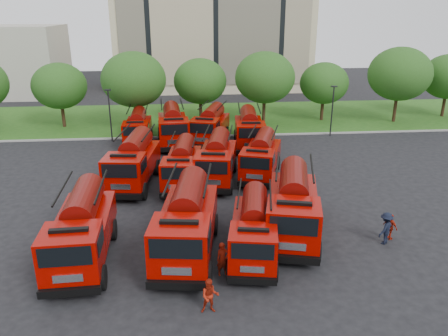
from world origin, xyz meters
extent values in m
plane|color=black|center=(0.00, 0.00, 0.00)|extent=(140.00, 140.00, 0.00)
cube|color=#194B14|center=(0.00, 26.00, 0.06)|extent=(70.00, 16.00, 0.12)
cube|color=gray|center=(0.00, 17.90, 0.07)|extent=(70.00, 0.30, 0.14)
cube|color=beige|center=(2.00, 48.00, 12.50)|extent=(30.00, 14.00, 25.00)
cube|color=black|center=(2.00, 40.90, 12.50)|extent=(28.00, 0.15, 22.00)
cylinder|color=#382314|center=(-16.00, 23.00, 1.19)|extent=(0.36, 0.36, 2.38)
ellipsoid|color=#1E4213|center=(-16.00, 23.00, 4.56)|extent=(5.71, 5.71, 4.86)
cylinder|color=#382314|center=(-8.00, 21.50, 1.40)|extent=(0.36, 0.36, 2.80)
ellipsoid|color=#1E4213|center=(-8.00, 21.50, 5.36)|extent=(6.72, 6.72, 5.71)
cylinder|color=#382314|center=(-1.00, 24.00, 1.22)|extent=(0.36, 0.36, 2.45)
ellipsoid|color=#1E4213|center=(-1.00, 24.00, 4.69)|extent=(5.88, 5.88, 5.00)
cylinder|color=#382314|center=(6.00, 22.50, 1.36)|extent=(0.36, 0.36, 2.73)
ellipsoid|color=#1E4213|center=(6.00, 22.50, 5.23)|extent=(6.55, 6.55, 5.57)
cylinder|color=#382314|center=(13.00, 23.50, 1.14)|extent=(0.36, 0.36, 2.27)
ellipsoid|color=#1E4213|center=(13.00, 23.50, 4.36)|extent=(5.46, 5.46, 4.64)
cylinder|color=#382314|center=(21.00, 22.00, 1.43)|extent=(0.36, 0.36, 2.87)
ellipsoid|color=#1E4213|center=(21.00, 22.00, 5.49)|extent=(6.89, 6.89, 5.85)
cylinder|color=#382314|center=(28.00, 24.00, 1.26)|extent=(0.36, 0.36, 2.52)
cylinder|color=black|center=(-10.00, 17.20, 2.50)|extent=(0.14, 0.14, 5.00)
cube|color=black|center=(-10.00, 17.20, 5.05)|extent=(0.60, 0.25, 0.12)
cylinder|color=black|center=(12.00, 17.20, 2.50)|extent=(0.14, 0.14, 5.00)
cube|color=black|center=(12.00, 17.20, 5.05)|extent=(0.60, 0.25, 0.12)
cube|color=black|center=(-8.17, -4.53, 0.69)|extent=(2.75, 7.57, 0.32)
cube|color=black|center=(-8.02, -8.32, 0.64)|extent=(2.68, 0.37, 0.37)
cube|color=#8A0400|center=(-8.07, -7.09, 1.90)|extent=(2.71, 2.45, 2.08)
cube|color=black|center=(-8.02, -8.29, 2.38)|extent=(2.24, 0.14, 0.91)
cube|color=#8A0400|center=(-8.21, -3.35, 1.55)|extent=(2.81, 5.01, 1.39)
cylinder|color=#550604|center=(-8.21, -3.35, 2.68)|extent=(1.78, 4.55, 1.60)
cylinder|color=black|center=(-9.29, -7.35, 0.59)|extent=(0.42, 1.19, 1.18)
cylinder|color=black|center=(-6.83, -7.26, 0.59)|extent=(0.42, 1.19, 1.18)
cylinder|color=black|center=(-9.47, -2.66, 0.59)|extent=(0.42, 1.19, 1.18)
cylinder|color=black|center=(-7.01, -2.56, 0.59)|extent=(0.42, 1.19, 1.18)
cube|color=black|center=(-2.83, -4.35, 0.72)|extent=(3.55, 8.07, 0.33)
cube|color=black|center=(-3.34, -8.27, 0.67)|extent=(2.80, 0.64, 0.39)
cube|color=#8A0400|center=(-3.17, -7.00, 1.98)|extent=(3.02, 2.78, 2.17)
cube|color=black|center=(-3.34, -8.24, 2.48)|extent=(2.33, 0.36, 0.95)
cube|color=#8A0400|center=(-2.67, -3.13, 1.62)|extent=(3.37, 5.44, 1.45)
cylinder|color=#550604|center=(-2.67, -3.13, 2.80)|extent=(2.26, 4.86, 1.67)
cylinder|color=black|center=(-4.47, -7.05, 0.61)|extent=(0.55, 1.27, 1.23)
cylinder|color=black|center=(-1.93, -7.39, 0.61)|extent=(0.55, 1.27, 1.23)
cylinder|color=black|center=(-3.84, -2.19, 0.61)|extent=(0.55, 1.27, 1.23)
cylinder|color=black|center=(-1.30, -2.53, 0.61)|extent=(0.55, 1.27, 1.23)
cube|color=black|center=(0.63, -4.85, 0.60)|extent=(3.20, 6.71, 0.28)
cube|color=black|center=(0.07, -8.07, 0.55)|extent=(2.31, 0.62, 0.32)
cube|color=#8A0400|center=(0.25, -7.02, 1.63)|extent=(2.57, 2.38, 1.79)
cube|color=black|center=(0.07, -8.04, 2.05)|extent=(1.91, 0.38, 0.78)
cube|color=#8A0400|center=(0.81, -3.85, 1.33)|extent=(2.95, 4.56, 1.20)
cylinder|color=#550604|center=(0.81, -3.85, 2.31)|extent=(2.03, 4.05, 1.38)
cylinder|color=black|center=(-0.82, -7.02, 0.51)|extent=(0.49, 1.05, 1.01)
cylinder|color=black|center=(1.26, -7.39, 0.51)|extent=(0.49, 1.05, 1.01)
cylinder|color=black|center=(-0.13, -3.03, 0.51)|extent=(0.49, 1.05, 1.01)
cylinder|color=black|center=(1.96, -3.40, 0.51)|extent=(0.49, 1.05, 1.01)
cube|color=black|center=(3.19, -2.81, 0.72)|extent=(4.28, 8.09, 0.33)
cube|color=black|center=(2.27, -6.61, 0.66)|extent=(2.74, 0.92, 0.39)
cube|color=#8A0400|center=(2.56, -5.38, 1.96)|extent=(3.19, 2.99, 2.15)
cube|color=black|center=(2.27, -6.58, 2.45)|extent=(2.26, 0.60, 0.94)
cube|color=#8A0400|center=(3.47, -1.63, 1.60)|extent=(3.82, 5.56, 1.43)
cylinder|color=#550604|center=(3.47, -1.63, 2.77)|extent=(2.70, 4.89, 1.65)
cylinder|color=black|center=(1.28, -5.29, 0.61)|extent=(0.66, 1.27, 1.21)
cylinder|color=black|center=(3.74, -5.89, 0.61)|extent=(0.66, 1.27, 1.21)
cylinder|color=black|center=(2.42, -0.58, 0.61)|extent=(0.66, 1.27, 1.21)
cylinder|color=black|center=(4.89, -1.18, 0.61)|extent=(0.66, 1.27, 1.21)
cube|color=black|center=(-6.64, 5.75, 0.71)|extent=(3.42, 7.86, 0.33)
cube|color=black|center=(-7.11, 1.92, 0.65)|extent=(2.73, 0.61, 0.38)
cube|color=#8A0400|center=(-6.96, 3.16, 1.93)|extent=(2.94, 2.70, 2.12)
cube|color=black|center=(-7.11, 1.96, 2.42)|extent=(2.27, 0.34, 0.92)
cube|color=#8A0400|center=(-6.49, 6.94, 1.58)|extent=(3.26, 5.29, 1.41)
cylinder|color=#550604|center=(-6.49, 6.94, 2.73)|extent=(2.18, 4.73, 1.63)
cylinder|color=black|center=(-8.23, 3.10, 0.60)|extent=(0.53, 1.23, 1.20)
cylinder|color=black|center=(-5.75, 2.79, 0.60)|extent=(0.53, 1.23, 1.20)
cylinder|color=black|center=(-7.63, 7.85, 0.60)|extent=(0.53, 1.23, 1.20)
cylinder|color=black|center=(-5.15, 7.54, 0.60)|extent=(0.53, 1.23, 1.20)
cube|color=black|center=(-3.07, 5.29, 0.62)|extent=(2.91, 6.89, 0.29)
cube|color=black|center=(-3.44, 1.92, 0.57)|extent=(2.40, 0.50, 0.33)
cube|color=#8A0400|center=(-3.32, 3.01, 1.70)|extent=(2.56, 2.34, 1.86)
cube|color=black|center=(-3.43, 1.95, 2.13)|extent=(2.00, 0.26, 0.81)
cube|color=#8A0400|center=(-2.96, 6.34, 1.39)|extent=(2.80, 4.63, 1.24)
cylinder|color=#550604|center=(-2.96, 6.34, 2.40)|extent=(1.86, 4.15, 1.43)
cylinder|color=black|center=(-4.43, 2.94, 0.53)|extent=(0.45, 1.08, 1.05)
cylinder|color=black|center=(-2.24, 2.70, 0.53)|extent=(0.45, 1.08, 1.05)
cylinder|color=black|center=(-3.98, 7.12, 0.53)|extent=(0.45, 1.08, 1.05)
cylinder|color=black|center=(-1.79, 6.89, 0.53)|extent=(0.45, 1.08, 1.05)
cube|color=black|center=(-0.50, 5.96, 0.67)|extent=(3.56, 7.49, 0.31)
cube|color=black|center=(-1.13, 2.36, 0.62)|extent=(2.58, 0.69, 0.36)
cube|color=#8A0400|center=(-0.92, 3.53, 1.82)|extent=(2.87, 2.66, 2.00)
cube|color=black|center=(-1.12, 2.39, 2.29)|extent=(2.14, 0.42, 0.87)
cube|color=#8A0400|center=(-0.31, 7.07, 1.49)|extent=(3.29, 5.09, 1.34)
cylinder|color=#550604|center=(-0.31, 7.07, 2.58)|extent=(2.26, 4.52, 1.54)
cylinder|color=black|center=(-2.12, 3.53, 0.57)|extent=(0.55, 1.18, 1.13)
cylinder|color=black|center=(0.21, 3.12, 0.57)|extent=(0.55, 1.18, 1.13)
cylinder|color=black|center=(-1.35, 7.98, 0.57)|extent=(0.55, 1.18, 1.13)
cylinder|color=black|center=(0.98, 7.58, 0.57)|extent=(0.55, 1.18, 1.13)
cube|color=black|center=(2.98, 6.62, 0.63)|extent=(4.18, 7.18, 0.29)
cube|color=black|center=(1.95, 3.31, 0.59)|extent=(2.40, 0.96, 0.34)
cube|color=#8A0400|center=(2.28, 4.38, 1.73)|extent=(2.92, 2.76, 1.90)
cube|color=black|center=(1.96, 3.34, 2.17)|extent=(1.97, 0.66, 0.83)
cube|color=#8A0400|center=(3.30, 7.64, 1.41)|extent=(3.62, 5.00, 1.27)
cylinder|color=#550604|center=(3.30, 7.64, 2.45)|extent=(2.62, 4.35, 1.46)
cylinder|color=black|center=(1.15, 4.53, 0.54)|extent=(0.65, 1.13, 1.07)
cylinder|color=black|center=(3.30, 3.86, 0.54)|extent=(0.65, 1.13, 1.07)
cylinder|color=black|center=(2.44, 8.63, 0.54)|extent=(0.65, 1.13, 1.07)
cylinder|color=black|center=(4.58, 7.96, 0.54)|extent=(0.65, 1.13, 1.07)
cube|color=black|center=(-7.33, 16.27, 0.61)|extent=(2.29, 6.63, 0.28)
cube|color=black|center=(-7.27, 12.93, 0.57)|extent=(2.36, 0.28, 0.33)
cube|color=#8A0400|center=(-7.29, 14.01, 1.67)|extent=(2.35, 2.11, 1.84)
cube|color=black|center=(-7.27, 12.96, 2.10)|extent=(1.98, 0.08, 0.80)
cube|color=#8A0400|center=(-7.35, 17.31, 1.37)|extent=(2.39, 4.38, 1.22)
cylinder|color=#550604|center=(-7.35, 17.31, 2.37)|extent=(1.48, 3.98, 1.41)
cylinder|color=black|center=(-8.37, 13.81, 0.52)|extent=(0.35, 1.04, 1.04)
cylinder|color=black|center=(-6.20, 13.85, 0.52)|extent=(0.35, 1.04, 1.04)
cylinder|color=black|center=(-8.44, 17.95, 0.52)|extent=(0.35, 1.04, 1.04)
cylinder|color=black|center=(-6.28, 17.99, 0.52)|extent=(0.35, 1.04, 1.04)
cube|color=black|center=(-3.96, 15.78, 0.71)|extent=(2.96, 7.74, 0.33)
cube|color=black|center=(-3.72, 11.93, 0.65)|extent=(2.73, 0.44, 0.38)
cube|color=#8A0400|center=(-3.80, 13.18, 1.93)|extent=(2.80, 2.55, 2.12)
cube|color=black|center=(-3.73, 11.97, 2.42)|extent=(2.28, 0.20, 0.92)
cube|color=#8A0400|center=(-4.04, 16.97, 1.57)|extent=(2.96, 5.15, 1.41)
cylinder|color=#550604|center=(-4.04, 16.97, 2.73)|extent=(1.91, 4.65, 1.63)
cylinder|color=black|center=(-5.03, 12.89, 0.60)|extent=(0.45, 1.22, 1.19)
cylinder|color=black|center=(-2.54, 13.04, 0.60)|extent=(0.45, 1.22, 1.19)
cylinder|color=black|center=(-5.33, 17.65, 0.60)|extent=(0.45, 1.22, 1.19)
cylinder|color=black|center=(-2.84, 17.81, 0.60)|extent=(0.45, 1.22, 1.19)
cube|color=black|center=(-0.37, 16.12, 0.66)|extent=(4.24, 7.53, 0.31)
cube|color=black|center=(-1.37, 12.63, 0.61)|extent=(2.53, 0.95, 0.36)
cube|color=#8A0400|center=(-1.05, 13.76, 1.81)|extent=(3.03, 2.85, 1.99)
cube|color=black|center=(-1.36, 12.66, 2.27)|extent=(2.08, 0.64, 0.87)
cube|color=#8A0400|center=(-0.06, 17.20, 1.48)|extent=(3.71, 5.21, 1.33)
cylinder|color=#550604|center=(-0.06, 17.20, 2.57)|extent=(2.66, 4.55, 1.53)
cylinder|color=black|center=(-2.23, 13.89, 0.56)|extent=(0.65, 1.18, 1.12)
cylinder|color=black|center=(0.03, 13.24, 0.56)|extent=(0.65, 1.18, 1.12)
cylinder|color=black|center=(-0.99, 18.21, 0.56)|extent=(0.65, 1.18, 1.12)
cylinder|color=black|center=(1.27, 17.56, 0.56)|extent=(0.65, 1.18, 1.12)
cube|color=black|center=(3.16, 14.27, 0.67)|extent=(3.02, 7.43, 0.31)
cube|color=black|center=(2.83, 10.61, 0.62)|extent=(2.60, 0.49, 0.36)
cube|color=#8A0400|center=(2.94, 11.80, 1.84)|extent=(2.73, 2.50, 2.02)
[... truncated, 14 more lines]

